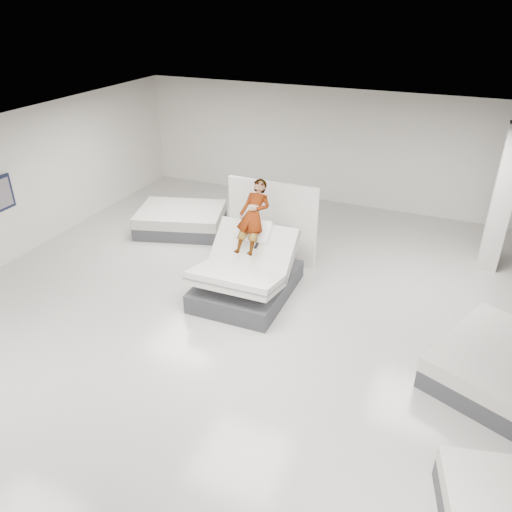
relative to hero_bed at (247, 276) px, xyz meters
name	(u,v)px	position (x,y,z in m)	size (l,w,h in m)	color
room	(237,259)	(0.45, -1.36, 1.16)	(14.00, 14.04, 3.20)	#B0AEA6
hero_bed	(247,276)	(0.00, 0.00, 0.00)	(1.71, 2.24, 1.44)	#3C3D42
person	(253,229)	(0.00, 0.33, 0.89)	(0.56, 0.37, 1.53)	slate
remote	(256,246)	(0.22, -0.02, 0.73)	(0.05, 0.14, 0.03)	black
divider_panel	(272,222)	(-0.09, 1.59, 0.50)	(2.06, 0.09, 1.87)	white
flat_bed_right_far	(498,365)	(4.64, -0.75, -0.14)	(2.32, 2.60, 0.59)	#3C3D42
flat_bed_left_far	(181,220)	(-2.81, 2.17, -0.15)	(2.46, 2.11, 0.58)	#3C3D42
column	(502,200)	(4.45, 3.14, 1.16)	(0.40, 0.40, 3.20)	silver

